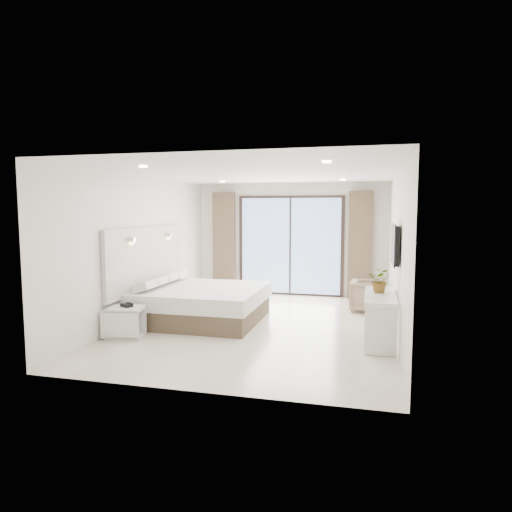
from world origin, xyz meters
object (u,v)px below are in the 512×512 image
object	(u,v)px
nightstand	(126,322)
console_desk	(380,308)
bed	(201,303)

from	to	relation	value
nightstand	console_desk	xyz separation A→B (m)	(3.99, 0.69, 0.30)
nightstand	bed	bearing A→B (deg)	51.17
nightstand	console_desk	size ratio (longest dim) A/B	0.41
bed	nightstand	bearing A→B (deg)	-119.22
bed	console_desk	bearing A→B (deg)	-11.99
nightstand	console_desk	world-z (taller)	console_desk
bed	console_desk	world-z (taller)	console_desk
bed	console_desk	size ratio (longest dim) A/B	1.51
console_desk	nightstand	bearing A→B (deg)	-170.24
console_desk	bed	bearing A→B (deg)	168.01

